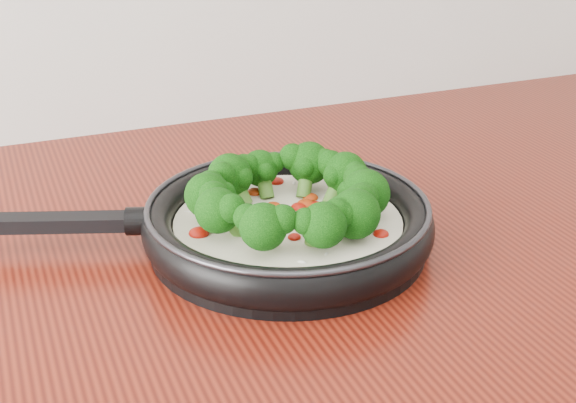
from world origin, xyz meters
name	(u,v)px	position (x,y,z in m)	size (l,w,h in m)	color
skillet	(286,217)	(-0.09, 1.08, 0.93)	(0.48, 0.37, 0.08)	black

